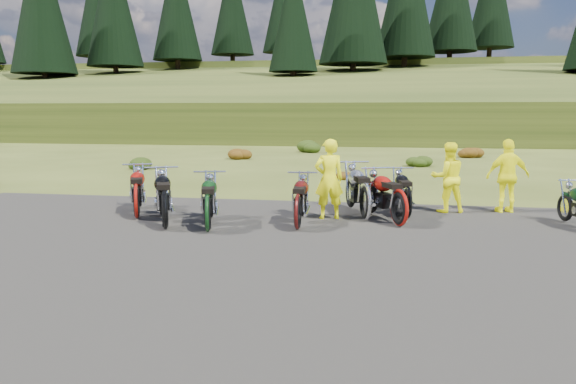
# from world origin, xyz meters

# --- Properties ---
(ground) EXTENTS (300.00, 300.00, 0.00)m
(ground) POSITION_xyz_m (0.00, 0.00, 0.00)
(ground) COLOR #424D19
(ground) RESTS_ON ground
(gravel_pad) EXTENTS (20.00, 12.00, 0.04)m
(gravel_pad) POSITION_xyz_m (0.00, -2.00, 0.00)
(gravel_pad) COLOR black
(gravel_pad) RESTS_ON ground
(hill_slope) EXTENTS (300.00, 45.97, 9.37)m
(hill_slope) POSITION_xyz_m (0.00, 50.00, 0.00)
(hill_slope) COLOR #2B3A13
(hill_slope) RESTS_ON ground
(hill_plateau) EXTENTS (300.00, 90.00, 9.17)m
(hill_plateau) POSITION_xyz_m (0.00, 110.00, 0.00)
(hill_plateau) COLOR #2B3A13
(hill_plateau) RESTS_ON ground
(conifer_14) EXTENTS (5.28, 5.28, 14.00)m
(conifer_14) POSITION_xyz_m (-51.00, 70.00, 16.55)
(conifer_14) COLOR black
(conifer_14) RESTS_ON ground
(conifer_17) EXTENTS (7.04, 7.04, 18.00)m
(conifer_17) POSITION_xyz_m (-33.00, 57.00, 15.97)
(conifer_17) COLOR black
(conifer_17) RESTS_ON ground
(conifer_18) EXTENTS (6.60, 6.60, 17.00)m
(conifer_18) POSITION_xyz_m (-27.00, 63.00, 16.66)
(conifer_18) COLOR black
(conifer_18) RESTS_ON ground
(conifer_19) EXTENTS (6.16, 6.16, 16.00)m
(conifer_19) POSITION_xyz_m (-21.00, 69.00, 17.36)
(conifer_19) COLOR black
(conifer_19) RESTS_ON ground
(conifer_20) EXTENTS (5.72, 5.72, 15.00)m
(conifer_20) POSITION_xyz_m (-15.00, 75.00, 17.65)
(conifer_20) COLOR black
(conifer_20) RESTS_ON ground
(conifer_21) EXTENTS (5.28, 5.28, 14.00)m
(conifer_21) POSITION_xyz_m (-9.00, 50.00, 12.56)
(conifer_21) COLOR black
(conifer_21) RESTS_ON ground
(shrub_1) EXTENTS (1.03, 1.03, 0.61)m
(shrub_1) POSITION_xyz_m (-9.10, 11.30, 0.31)
(shrub_1) COLOR #1D330C
(shrub_1) RESTS_ON ground
(shrub_2) EXTENTS (1.30, 1.30, 0.77)m
(shrub_2) POSITION_xyz_m (-6.20, 16.60, 0.38)
(shrub_2) COLOR #6C2C0D
(shrub_2) RESTS_ON ground
(shrub_3) EXTENTS (1.56, 1.56, 0.92)m
(shrub_3) POSITION_xyz_m (-3.30, 21.90, 0.46)
(shrub_3) COLOR #1D330C
(shrub_3) RESTS_ON ground
(shrub_4) EXTENTS (0.77, 0.77, 0.45)m
(shrub_4) POSITION_xyz_m (-0.40, 9.20, 0.23)
(shrub_4) COLOR #6C2C0D
(shrub_4) RESTS_ON ground
(shrub_5) EXTENTS (1.03, 1.03, 0.61)m
(shrub_5) POSITION_xyz_m (2.50, 14.50, 0.31)
(shrub_5) COLOR #1D330C
(shrub_5) RESTS_ON ground
(shrub_6) EXTENTS (1.30, 1.30, 0.77)m
(shrub_6) POSITION_xyz_m (5.40, 19.80, 0.38)
(shrub_6) COLOR #6C2C0D
(shrub_6) RESTS_ON ground
(motorcycle_0) EXTENTS (1.64, 2.39, 1.19)m
(motorcycle_0) POSITION_xyz_m (-3.29, -0.06, 0.00)
(motorcycle_0) COLOR black
(motorcycle_0) RESTS_ON ground
(motorcycle_1) EXTENTS (1.52, 2.32, 1.15)m
(motorcycle_1) POSITION_xyz_m (-4.36, 0.93, 0.00)
(motorcycle_1) COLOR maroon
(motorcycle_1) RESTS_ON ground
(motorcycle_2) EXTENTS (1.26, 2.26, 1.13)m
(motorcycle_2) POSITION_xyz_m (-2.34, -0.16, 0.00)
(motorcycle_2) COLOR #0E3311
(motorcycle_2) RESTS_ON ground
(motorcycle_3) EXTENTS (1.39, 2.46, 1.23)m
(motorcycle_3) POSITION_xyz_m (0.70, 1.60, 0.00)
(motorcycle_3) COLOR silver
(motorcycle_3) RESTS_ON ground
(motorcycle_4) EXTENTS (0.82, 2.12, 1.09)m
(motorcycle_4) POSITION_xyz_m (-0.61, 0.35, 0.00)
(motorcycle_4) COLOR #440C0B
(motorcycle_4) RESTS_ON ground
(motorcycle_5) EXTENTS (0.98, 2.12, 1.07)m
(motorcycle_5) POSITION_xyz_m (1.63, 2.00, 0.00)
(motorcycle_5) COLOR black
(motorcycle_5) RESTS_ON ground
(motorcycle_6) EXTENTS (1.60, 2.30, 1.15)m
(motorcycle_6) POSITION_xyz_m (1.42, 1.08, 0.00)
(motorcycle_6) COLOR #9A110B
(motorcycle_6) RESTS_ON ground
(person_middle) EXTENTS (0.75, 0.60, 1.79)m
(person_middle) POSITION_xyz_m (-0.11, 1.66, 0.89)
(person_middle) COLOR #F8F60D
(person_middle) RESTS_ON ground
(person_right_a) EXTENTS (0.93, 0.79, 1.67)m
(person_right_a) POSITION_xyz_m (2.58, 2.98, 0.83)
(person_right_a) COLOR #F8F60D
(person_right_a) RESTS_ON ground
(person_right_b) EXTENTS (1.09, 0.65, 1.74)m
(person_right_b) POSITION_xyz_m (3.97, 3.19, 0.87)
(person_right_b) COLOR #F8F60D
(person_right_b) RESTS_ON ground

